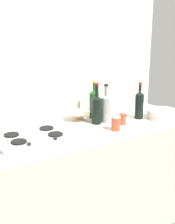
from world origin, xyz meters
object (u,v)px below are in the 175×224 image
Objects in this scene: stovetop_hob at (34,137)px; condiment_jar_spare at (116,123)px; wine_bottle_mid_left at (94,103)px; wine_bottle_rightmost at (139,104)px; plate_stack at (162,114)px; condiment_jar_front at (104,109)px; condiment_jar_rear at (122,119)px; wine_bottle_mid_right at (97,109)px; wine_bottle_leftmost at (106,107)px; mixing_bowl at (78,116)px.

stovetop_hob is 0.60m from condiment_jar_spare.
wine_bottle_mid_left is 1.02× the size of wine_bottle_rightmost.
plate_stack is 3.33× the size of condiment_jar_front.
condiment_jar_rear reaches higher than stovetop_hob.
wine_bottle_mid_right is at bearing 142.95° from condiment_jar_rear.
wine_bottle_rightmost is (0.29, -0.07, -0.00)m from wine_bottle_leftmost.
condiment_jar_front is (0.22, 0.20, -0.08)m from wine_bottle_mid_right.
wine_bottle_mid_right is 0.39m from wine_bottle_rightmost.
condiment_jar_rear is at bearing 33.18° from condiment_jar_spare.
wine_bottle_rightmost is (0.30, -0.22, -0.00)m from wine_bottle_mid_left.
condiment_jar_front is at bearing 80.93° from condiment_jar_rear.
stovetop_hob is 6.70× the size of condiment_jar_front.
mixing_bowl is at bearing 136.78° from wine_bottle_leftmost.
stovetop_hob is 4.76× the size of condiment_jar_spare.
mixing_bowl is (-0.46, 0.22, -0.08)m from wine_bottle_rightmost.
wine_bottle_mid_left reaches higher than condiment_jar_rear.
wine_bottle_leftmost is 0.26m from condiment_jar_front.
condiment_jar_front is (0.13, 0.21, -0.08)m from wine_bottle_leftmost.
condiment_jar_rear is (-0.22, -0.05, -0.08)m from wine_bottle_rightmost.
wine_bottle_mid_right is at bearing 98.48° from condiment_jar_spare.
wine_bottle_mid_right is at bearing -116.46° from wine_bottle_mid_left.
wine_bottle_mid_right reaches higher than wine_bottle_leftmost.
mixing_bowl is (-0.17, 0.16, -0.08)m from wine_bottle_leftmost.
mixing_bowl is 0.37m from condiment_jar_rear.
mixing_bowl is at bearing 22.70° from stovetop_hob.
wine_bottle_rightmost is at bearing -35.86° from wine_bottle_mid_left.
mixing_bowl is at bearing 152.64° from plate_stack.
wine_bottle_mid_right is 0.22m from condiment_jar_spare.
wine_bottle_leftmost is at bearing 123.25° from condiment_jar_rear.
wine_bottle_leftmost reaches higher than condiment_jar_front.
wine_bottle_mid_right is 4.22× the size of condiment_jar_front.
wine_bottle_rightmost reaches higher than mixing_bowl.
condiment_jar_rear reaches higher than condiment_jar_front.
wine_bottle_mid_left is at bearing 83.22° from condiment_jar_spare.
stovetop_hob is at bearing -175.19° from wine_bottle_mid_right.
wine_bottle_rightmost is at bearing -25.91° from mixing_bowl.
condiment_jar_spare is (0.03, -0.21, -0.07)m from wine_bottle_mid_right.
wine_bottle_rightmost is 0.33m from condiment_jar_front.
wine_bottle_leftmost is 0.16m from condiment_jar_rear.
condiment_jar_rear reaches higher than plate_stack.
wine_bottle_rightmost is 3.96× the size of condiment_jar_front.
wine_bottle_rightmost reaches higher than stovetop_hob.
condiment_jar_rear is 0.16m from condiment_jar_spare.
wine_bottle_rightmost is 3.68× the size of condiment_jar_rear.
condiment_jar_spare is (-0.35, -0.14, -0.07)m from wine_bottle_rightmost.
wine_bottle_leftmost is at bearing 75.04° from condiment_jar_spare.
condiment_jar_rear is 0.76× the size of condiment_jar_spare.
stovetop_hob is 1.67× the size of wine_bottle_leftmost.
wine_bottle_mid_right is 0.19m from mixing_bowl.
condiment_jar_rear is (0.24, -0.27, 0.00)m from mixing_bowl.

